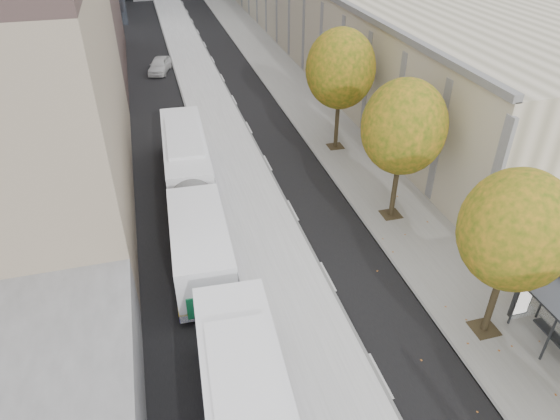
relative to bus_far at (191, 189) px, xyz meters
name	(u,v)px	position (x,y,z in m)	size (l,w,h in m)	color
bus_platform	(223,135)	(3.37, 9.78, -1.54)	(4.25, 150.00, 0.15)	#B6B6B6
sidewalk	(324,124)	(11.37, 9.78, -1.57)	(4.75, 150.00, 0.08)	gray
tree_c	(516,231)	(10.85, -12.22, 3.64)	(4.20, 4.20, 7.28)	black
tree_d	(404,127)	(10.85, -3.22, 3.86)	(4.40, 4.40, 7.60)	black
tree_e	(340,69)	(10.85, 5.78, 4.07)	(4.60, 4.60, 7.92)	black
bus_far	(191,189)	(0.00, 0.00, 0.00)	(3.27, 17.79, 2.95)	white
distant_car	(159,65)	(-0.08, 25.99, -0.89)	(1.71, 4.25, 1.45)	silver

